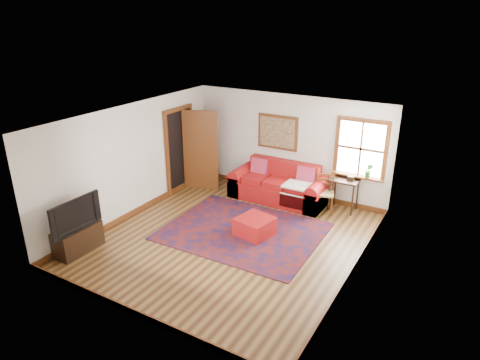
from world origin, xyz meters
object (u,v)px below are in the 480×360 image
Objects in this scene: red_leather_sofa at (279,187)px; side_table at (344,184)px; ladder_back_chair at (324,190)px; media_cabinet at (78,239)px; red_ottoman at (255,227)px.

red_leather_sofa is 3.05× the size of side_table.
red_leather_sofa is 1.19m from ladder_back_chair.
red_ottoman is at bearing 40.74° from media_cabinet.
ladder_back_chair is 1.03× the size of media_cabinet.
side_table reaches higher than red_ottoman.
red_leather_sofa is at bearing 111.52° from red_ottoman.
red_ottoman is at bearing -79.59° from red_leather_sofa.
red_ottoman is 3.46m from media_cabinet.
side_table is 5.78m from media_cabinet.
ladder_back_chair is 5.32m from media_cabinet.
red_leather_sofa reaches higher than side_table.
red_leather_sofa is 4.74m from media_cabinet.
media_cabinet is (-2.27, -4.16, -0.05)m from red_leather_sofa.
side_table is at bearing 6.78° from red_leather_sofa.
red_leather_sofa is 2.47× the size of ladder_back_chair.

